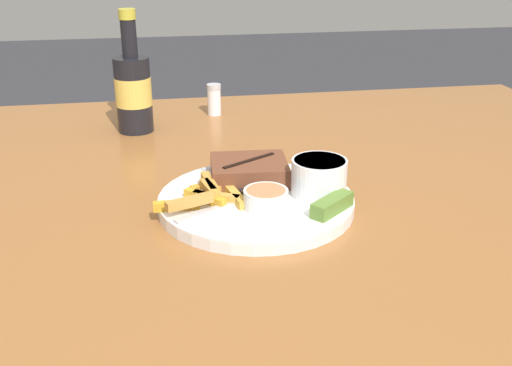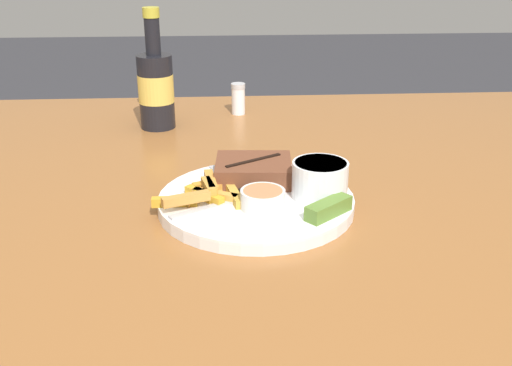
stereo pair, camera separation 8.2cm
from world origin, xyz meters
TOP-DOWN VIEW (x-y plane):
  - dining_table at (0.00, 0.00)m, footprint 1.47×1.22m
  - dinner_plate at (0.00, 0.00)m, footprint 0.27×0.27m
  - steak_portion at (-0.00, 0.06)m, footprint 0.12×0.10m
  - fries_pile at (-0.07, -0.00)m, footprint 0.12×0.11m
  - coleslaw_cup at (0.09, -0.01)m, footprint 0.08×0.08m
  - dipping_sauce_cup at (0.01, -0.04)m, footprint 0.06×0.06m
  - pickle_spear at (0.09, -0.07)m, footprint 0.07×0.06m
  - fork_utensil at (-0.06, -0.04)m, footprint 0.12×0.08m
  - knife_utensil at (-0.02, 0.02)m, footprint 0.08×0.16m
  - beer_bottle at (-0.17, 0.38)m, footprint 0.07×0.07m
  - salt_shaker at (-0.01, 0.47)m, footprint 0.03×0.03m

SIDE VIEW (x-z plane):
  - dining_table at x=0.00m, z-range 0.30..1.03m
  - dinner_plate at x=0.00m, z-range 0.73..0.74m
  - fork_utensil at x=-0.06m, z-range 0.74..0.75m
  - knife_utensil at x=-0.02m, z-range 0.74..0.75m
  - fries_pile at x=-0.07m, z-range 0.74..0.77m
  - pickle_spear at x=0.09m, z-range 0.74..0.76m
  - dipping_sauce_cup at x=0.01m, z-range 0.75..0.77m
  - steak_portion at x=0.00m, z-range 0.74..0.78m
  - salt_shaker at x=-0.01m, z-range 0.73..0.79m
  - coleslaw_cup at x=0.09m, z-range 0.75..0.80m
  - beer_bottle at x=-0.17m, z-range 0.69..0.92m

